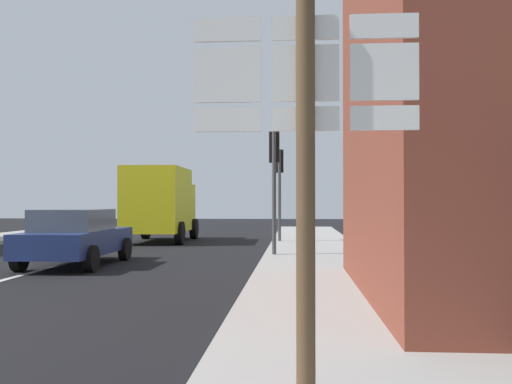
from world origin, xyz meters
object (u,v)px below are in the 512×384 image
Objects in this scene: traffic_light_far_right at (280,174)px; traffic_light_near_right at (274,165)px; delivery_truck at (160,202)px; route_sign_post at (305,156)px; sedan_far at (76,236)px.

traffic_light_near_right reaches higher than traffic_light_far_right.
route_sign_post is (5.68, -18.80, 0.35)m from delivery_truck.
delivery_truck is 1.35× the size of traffic_light_near_right.
route_sign_post is 0.86× the size of traffic_light_near_right.
delivery_truck is at bearing 89.35° from sedan_far.
delivery_truck is 19.65m from route_sign_post.
traffic_light_far_right is at bearing -10.80° from delivery_truck.
sedan_far is 1.13× the size of traffic_light_near_right.
traffic_light_near_right is (-0.00, -5.60, 0.00)m from traffic_light_far_right.
traffic_light_near_right is at bearing 93.22° from route_sign_post.
delivery_truck is 5.20m from traffic_light_far_right.
traffic_light_near_right is at bearing -90.00° from traffic_light_far_right.
traffic_light_far_right is (5.00, -0.95, 1.10)m from delivery_truck.
traffic_light_near_right reaches higher than route_sign_post.
traffic_light_far_right is at bearing 90.00° from traffic_light_near_right.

